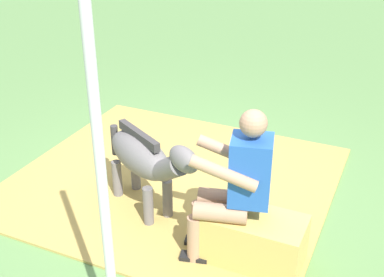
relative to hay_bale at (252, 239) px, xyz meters
The scene contains 6 objects.
ground_plane 1.14m from the hay_bale, 33.26° to the right, with size 24.00×24.00×0.00m, color #608C4C.
hay_patch 1.39m from the hay_bale, 36.69° to the right, with size 3.07×2.80×0.02m, color tan.
hay_bale is the anchor object (origin of this frame).
person_seated 0.52m from the hay_bale, ahead, with size 0.71×0.52×1.30m.
pony_standing 1.17m from the hay_bale, 13.28° to the right, with size 1.21×0.83×0.91m.
tent_pole_left 1.62m from the hay_bale, 65.92° to the left, with size 0.06×0.06×2.42m, color silver.
Camera 1 is at (-1.80, 3.66, 2.69)m, focal length 46.93 mm.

